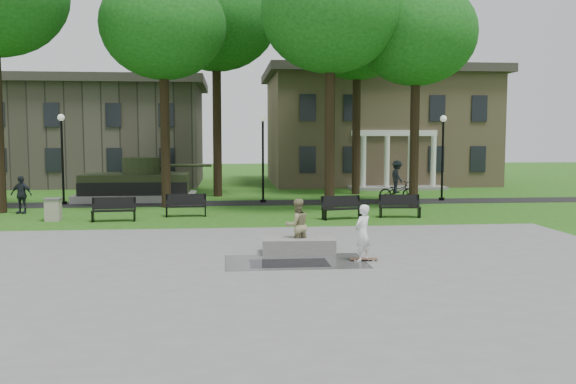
% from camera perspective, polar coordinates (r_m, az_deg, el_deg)
% --- Properties ---
extents(ground, '(120.00, 120.00, 0.00)m').
position_cam_1_polar(ground, '(20.90, -1.77, -4.60)').
color(ground, '#234F12').
rests_on(ground, ground).
extents(plaza, '(22.00, 16.00, 0.02)m').
position_cam_1_polar(plaza, '(16.00, -0.55, -7.61)').
color(plaza, gray).
rests_on(plaza, ground).
extents(footpath, '(44.00, 2.60, 0.01)m').
position_cam_1_polar(footpath, '(32.77, -3.19, -1.03)').
color(footpath, black).
rests_on(footpath, ground).
extents(building_right, '(17.00, 12.00, 8.60)m').
position_cam_1_polar(building_right, '(47.92, 8.15, 6.09)').
color(building_right, '#9E8460').
rests_on(building_right, ground).
extents(building_left, '(15.00, 10.00, 7.20)m').
position_cam_1_polar(building_left, '(48.02, -17.26, 5.02)').
color(building_left, '#4C443D').
rests_on(building_left, ground).
extents(tree_1, '(6.20, 6.20, 11.63)m').
position_cam_1_polar(tree_1, '(31.66, -11.60, 14.92)').
color(tree_1, black).
rests_on(tree_1, ground).
extents(tree_2, '(6.60, 6.60, 12.16)m').
position_cam_1_polar(tree_2, '(30.01, 3.99, 16.26)').
color(tree_2, black).
rests_on(tree_2, ground).
extents(tree_3, '(6.00, 6.00, 11.19)m').
position_cam_1_polar(tree_3, '(31.88, 11.92, 14.19)').
color(tree_3, black).
rests_on(tree_3, ground).
extents(tree_4, '(7.20, 7.20, 13.50)m').
position_cam_1_polar(tree_4, '(37.18, -6.75, 15.76)').
color(tree_4, black).
rests_on(tree_4, ground).
extents(tree_5, '(6.40, 6.40, 12.44)m').
position_cam_1_polar(tree_5, '(38.36, 6.49, 14.34)').
color(tree_5, black).
rests_on(tree_5, ground).
extents(lamp_left, '(0.36, 0.36, 4.73)m').
position_cam_1_polar(lamp_left, '(33.96, -20.38, 3.59)').
color(lamp_left, black).
rests_on(lamp_left, ground).
extents(lamp_mid, '(0.36, 0.36, 4.73)m').
position_cam_1_polar(lamp_mid, '(32.91, -2.37, 3.87)').
color(lamp_mid, black).
rests_on(lamp_mid, ground).
extents(lamp_right, '(0.36, 0.36, 4.73)m').
position_cam_1_polar(lamp_right, '(34.94, 14.28, 3.79)').
color(lamp_right, black).
rests_on(lamp_right, ground).
extents(tank_monument, '(7.45, 3.40, 2.40)m').
position_cam_1_polar(tank_monument, '(35.02, -13.96, 0.63)').
color(tank_monument, gray).
rests_on(tank_monument, ground).
extents(puddle, '(2.20, 1.20, 0.00)m').
position_cam_1_polar(puddle, '(17.18, 0.11, -6.68)').
color(puddle, black).
rests_on(puddle, plaza).
extents(concrete_block, '(2.25, 1.12, 0.45)m').
position_cam_1_polar(concrete_block, '(18.64, 0.99, -5.03)').
color(concrete_block, gray).
rests_on(concrete_block, plaza).
extents(skateboard, '(0.79, 0.25, 0.07)m').
position_cam_1_polar(skateboard, '(17.63, 7.12, -6.30)').
color(skateboard, brown).
rests_on(skateboard, plaza).
extents(skateboarder, '(0.70, 0.68, 1.62)m').
position_cam_1_polar(skateboarder, '(17.47, 6.99, -3.82)').
color(skateboarder, white).
rests_on(skateboarder, plaza).
extents(friend_watching, '(0.96, 0.85, 1.65)m').
position_cam_1_polar(friend_watching, '(18.70, 0.86, -3.14)').
color(friend_watching, '#968E61').
rests_on(friend_watching, plaza).
extents(pedestrian_walker, '(1.11, 0.68, 1.76)m').
position_cam_1_polar(pedestrian_walker, '(30.77, -23.70, -0.23)').
color(pedestrian_walker, '#20232B').
rests_on(pedestrian_walker, ground).
extents(cyclist, '(2.11, 1.21, 2.24)m').
position_cam_1_polar(cyclist, '(34.34, 10.15, 0.71)').
color(cyclist, black).
rests_on(cyclist, ground).
extents(park_bench_0, '(1.83, 0.64, 1.00)m').
position_cam_1_polar(park_bench_0, '(26.70, -15.97, -1.52)').
color(park_bench_0, black).
rests_on(park_bench_0, ground).
extents(park_bench_1, '(1.82, 0.59, 1.00)m').
position_cam_1_polar(park_bench_1, '(27.61, -9.51, -1.18)').
color(park_bench_1, black).
rests_on(park_bench_1, ground).
extents(park_bench_2, '(1.85, 0.89, 1.00)m').
position_cam_1_polar(park_bench_2, '(26.46, 5.10, -1.40)').
color(park_bench_2, black).
rests_on(park_bench_2, ground).
extents(park_bench_3, '(1.84, 0.70, 1.00)m').
position_cam_1_polar(park_bench_3, '(27.39, 10.38, -1.24)').
color(park_bench_3, black).
rests_on(park_bench_3, ground).
extents(trash_bin, '(0.69, 0.69, 0.96)m').
position_cam_1_polar(trash_bin, '(27.65, -21.12, -1.53)').
color(trash_bin, '#AA9E8C').
rests_on(trash_bin, ground).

